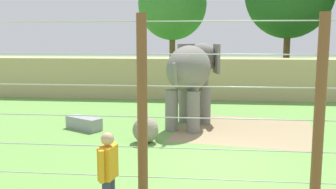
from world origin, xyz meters
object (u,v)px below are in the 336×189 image
object	(u,v)px
elephant	(192,72)
zookeeper	(108,176)
feed_trough	(84,123)
enrichment_ball	(145,130)

from	to	relation	value
elephant	zookeeper	bearing A→B (deg)	-97.69
elephant	zookeeper	size ratio (longest dim) A/B	2.39
elephant	feed_trough	bearing A→B (deg)	-164.45
elephant	enrichment_ball	xyz separation A→B (m)	(-1.31, -2.57, -1.60)
elephant	zookeeper	xyz separation A→B (m)	(-1.07, -7.92, -1.08)
zookeeper	feed_trough	xyz separation A→B (m)	(-2.71, 6.86, -0.71)
elephant	enrichment_ball	world-z (taller)	elephant
zookeeper	enrichment_ball	bearing A→B (deg)	92.59
enrichment_ball	zookeeper	bearing A→B (deg)	-87.41
feed_trough	elephant	bearing A→B (deg)	15.55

